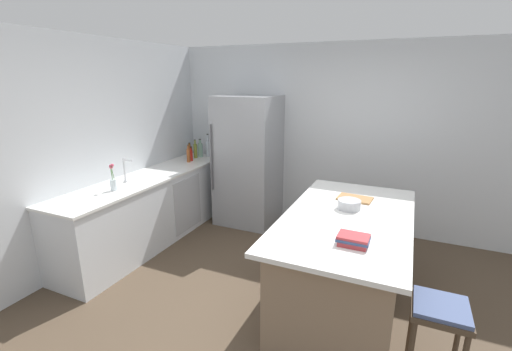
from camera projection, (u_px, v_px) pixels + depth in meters
ground_plane at (279, 309)px, 3.31m from camera, size 7.20×7.20×0.00m
wall_rear at (336, 138)px, 4.93m from camera, size 6.00×0.10×2.60m
wall_left at (79, 154)px, 3.93m from camera, size 0.10×6.00×2.60m
counter_run_left at (152, 208)px, 4.63m from camera, size 0.67×2.83×0.91m
kitchen_island at (344, 260)px, 3.27m from camera, size 1.10×2.03×0.92m
refrigerator at (248, 161)px, 5.12m from camera, size 0.85×0.79×1.89m
bar_stool at (439, 321)px, 2.31m from camera, size 0.36×0.36×0.70m
sink_faucet at (125, 170)px, 4.17m from camera, size 0.15×0.05×0.30m
flower_vase at (113, 182)px, 3.87m from camera, size 0.07×0.07×0.31m
soda_bottle at (208, 148)px, 5.56m from camera, size 0.07×0.07×0.36m
gin_bottle at (200, 150)px, 5.53m from camera, size 0.08×0.08×0.29m
olive_oil_bottle at (195, 150)px, 5.45m from camera, size 0.06×0.06×0.29m
whiskey_bottle at (190, 152)px, 5.40m from camera, size 0.08×0.08×0.25m
hot_sauce_bottle at (191, 155)px, 5.27m from camera, size 0.05×0.05×0.22m
vinegar_bottle at (188, 155)px, 5.18m from camera, size 0.05×0.05×0.27m
cookbook_stack at (353, 240)px, 2.60m from camera, size 0.24×0.18×0.08m
mixing_bowl at (349, 204)px, 3.30m from camera, size 0.22×0.22×0.09m
cutting_board at (355, 198)px, 3.57m from camera, size 0.36×0.25×0.02m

